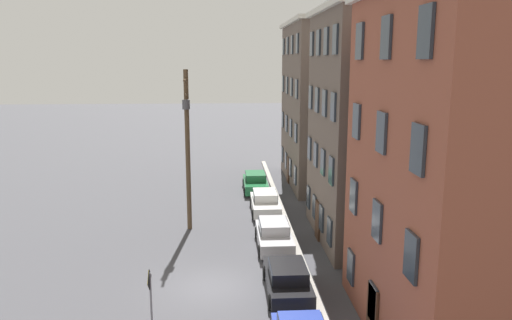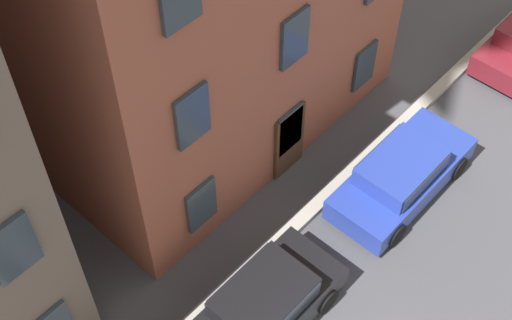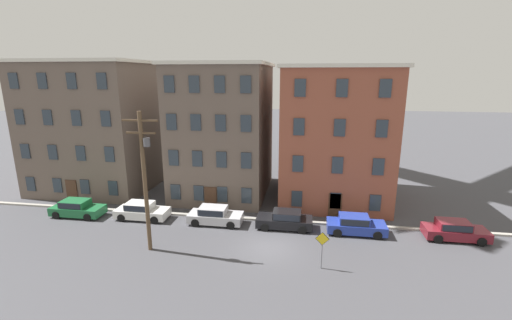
{
  "view_description": "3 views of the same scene",
  "coord_description": "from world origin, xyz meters",
  "px_view_note": "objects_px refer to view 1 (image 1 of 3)",
  "views": [
    {
      "loc": [
        21.19,
        0.71,
        10.11
      ],
      "look_at": [
        -1.39,
        2.11,
        5.61
      ],
      "focal_mm": 35.0,
      "sensor_mm": 36.0,
      "label": 1
    },
    {
      "loc": [
        -4.76,
        -1.66,
        15.34
      ],
      "look_at": [
        1.23,
        3.78,
        5.43
      ],
      "focal_mm": 50.0,
      "sensor_mm": 36.0,
      "label": 2
    },
    {
      "loc": [
        2.41,
        -21.85,
        11.86
      ],
      "look_at": [
        -1.77,
        5.32,
        4.99
      ],
      "focal_mm": 24.0,
      "sensor_mm": 36.0,
      "label": 3
    }
  ],
  "objects_px": {
    "car_green": "(255,182)",
    "utility_pole": "(187,142)",
    "caution_sign": "(150,290)",
    "car_white": "(265,202)",
    "car_silver": "(274,234)",
    "car_black": "(287,278)"
  },
  "relations": [
    {
      "from": "car_silver",
      "to": "caution_sign",
      "type": "distance_m",
      "value": 10.09
    },
    {
      "from": "car_silver",
      "to": "caution_sign",
      "type": "xyz_separation_m",
      "value": [
        8.41,
        -5.51,
        0.89
      ]
    },
    {
      "from": "car_green",
      "to": "utility_pole",
      "type": "bearing_deg",
      "value": -27.27
    },
    {
      "from": "car_green",
      "to": "utility_pole",
      "type": "xyz_separation_m",
      "value": [
        8.86,
        -4.57,
        4.66
      ]
    },
    {
      "from": "car_silver",
      "to": "utility_pole",
      "type": "bearing_deg",
      "value": -123.96
    },
    {
      "from": "car_green",
      "to": "car_black",
      "type": "bearing_deg",
      "value": 1.05
    },
    {
      "from": "caution_sign",
      "to": "car_white",
      "type": "bearing_deg",
      "value": 159.49
    },
    {
      "from": "car_green",
      "to": "utility_pole",
      "type": "relative_size",
      "value": 0.46
    },
    {
      "from": "car_white",
      "to": "car_silver",
      "type": "relative_size",
      "value": 1.0
    },
    {
      "from": "utility_pole",
      "to": "caution_sign",
      "type": "bearing_deg",
      "value": -3.18
    },
    {
      "from": "car_green",
      "to": "car_white",
      "type": "bearing_deg",
      "value": 3.12
    },
    {
      "from": "car_green",
      "to": "caution_sign",
      "type": "xyz_separation_m",
      "value": [
        20.55,
        -5.22,
        0.89
      ]
    },
    {
      "from": "car_green",
      "to": "car_black",
      "type": "relative_size",
      "value": 1.0
    },
    {
      "from": "car_green",
      "to": "car_black",
      "type": "height_order",
      "value": "same"
    },
    {
      "from": "car_white",
      "to": "caution_sign",
      "type": "bearing_deg",
      "value": -20.51
    },
    {
      "from": "car_green",
      "to": "caution_sign",
      "type": "distance_m",
      "value": 21.22
    },
    {
      "from": "car_silver",
      "to": "utility_pole",
      "type": "xyz_separation_m",
      "value": [
        -3.27,
        -4.86,
        4.66
      ]
    },
    {
      "from": "car_white",
      "to": "car_black",
      "type": "height_order",
      "value": "same"
    },
    {
      "from": "car_black",
      "to": "caution_sign",
      "type": "xyz_separation_m",
      "value": [
        2.65,
        -5.55,
        0.89
      ]
    },
    {
      "from": "car_silver",
      "to": "utility_pole",
      "type": "height_order",
      "value": "utility_pole"
    },
    {
      "from": "car_black",
      "to": "utility_pole",
      "type": "distance_m",
      "value": 11.28
    },
    {
      "from": "car_white",
      "to": "car_silver",
      "type": "distance_m",
      "value": 6.38
    }
  ]
}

